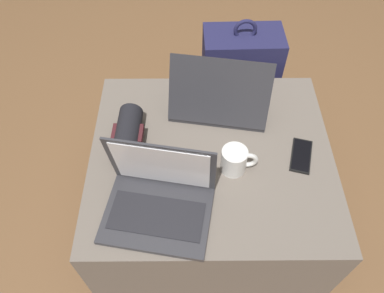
# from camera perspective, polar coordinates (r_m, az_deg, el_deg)

# --- Properties ---
(ground_plane) EXTENTS (14.00, 14.00, 0.00)m
(ground_plane) POSITION_cam_1_polar(r_m,az_deg,el_deg) (1.65, 2.41, -9.16)
(ground_plane) COLOR brown
(ottoman) EXTENTS (0.85, 0.76, 0.39)m
(ottoman) POSITION_cam_1_polar(r_m,az_deg,el_deg) (1.47, 2.67, -5.55)
(ottoman) COLOR #3D3832
(ottoman) RESTS_ON ground_plane
(laptop_near) EXTENTS (0.36, 0.30, 0.25)m
(laptop_near) POSITION_cam_1_polar(r_m,az_deg,el_deg) (1.16, -5.07, -7.86)
(laptop_near) COLOR #333338
(laptop_near) RESTS_ON ottoman
(laptop_far) EXTENTS (0.39, 0.30, 0.24)m
(laptop_far) POSITION_cam_1_polar(r_m,az_deg,el_deg) (1.41, 4.21, 7.30)
(laptop_far) COLOR #333338
(laptop_far) RESTS_ON ottoman
(cell_phone) EXTENTS (0.10, 0.16, 0.01)m
(cell_phone) POSITION_cam_1_polar(r_m,az_deg,el_deg) (1.35, 16.29, -1.34)
(cell_phone) COLOR black
(cell_phone) RESTS_ON ottoman
(backpack) EXTENTS (0.34, 0.25, 0.57)m
(backpack) POSITION_cam_1_polar(r_m,az_deg,el_deg) (1.80, 7.05, 10.15)
(backpack) COLOR #23234C
(backpack) RESTS_ON ground_plane
(wrist_brace) EXTENTS (0.11, 0.22, 0.09)m
(wrist_brace) POSITION_cam_1_polar(r_m,az_deg,el_deg) (1.32, -9.79, 1.82)
(wrist_brace) COLOR black
(wrist_brace) RESTS_ON ottoman
(coffee_mug) EXTENTS (0.12, 0.09, 0.09)m
(coffee_mug) POSITION_cam_1_polar(r_m,az_deg,el_deg) (1.24, 6.59, -2.09)
(coffee_mug) COLOR white
(coffee_mug) RESTS_ON ottoman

